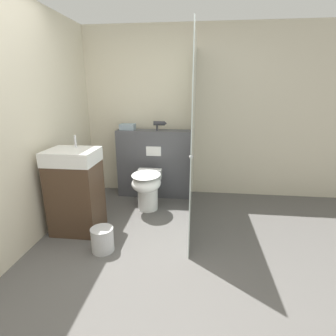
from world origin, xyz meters
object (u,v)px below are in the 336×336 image
(waste_bin, at_px, (103,240))
(sink_vanity, at_px, (76,191))
(hair_drier, at_px, (160,124))
(toilet, at_px, (147,187))

(waste_bin, bearing_deg, sink_vanity, 138.40)
(hair_drier, xyz_separation_m, waste_bin, (-0.38, -1.52, -1.00))
(sink_vanity, height_order, waste_bin, sink_vanity)
(toilet, bearing_deg, hair_drier, 78.85)
(waste_bin, bearing_deg, toilet, 74.32)
(toilet, relative_size, sink_vanity, 0.50)
(toilet, height_order, waste_bin, toilet)
(toilet, bearing_deg, waste_bin, -105.68)
(sink_vanity, height_order, hair_drier, hair_drier)
(sink_vanity, bearing_deg, waste_bin, -41.60)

